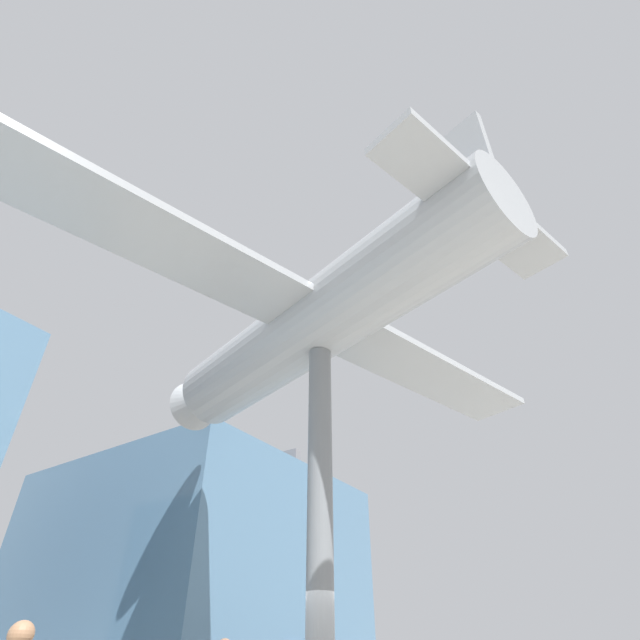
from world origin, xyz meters
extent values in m
cube|color=slate|center=(8.41, 12.04, 4.28)|extent=(10.85, 11.24, 8.56)
cube|color=slate|center=(8.41, 12.04, 8.86)|extent=(0.36, 10.68, 0.60)
cylinder|color=slate|center=(0.00, 0.00, 3.66)|extent=(0.49, 0.49, 7.31)
cylinder|color=#93999E|center=(0.00, 0.00, 8.24)|extent=(4.50, 10.24, 1.85)
cube|color=#93999E|center=(0.00, 0.00, 8.24)|extent=(15.04, 5.72, 0.18)
cube|color=#93999E|center=(-1.20, -4.29, 8.38)|extent=(4.93, 2.27, 0.18)
cube|color=#93999E|center=(-1.20, -4.29, 9.60)|extent=(0.47, 1.11, 2.36)
cone|color=#93999E|center=(1.51, 5.39, 8.24)|extent=(1.80, 1.46, 1.57)
sphere|color=black|center=(1.70, 6.08, 8.24)|extent=(0.44, 0.44, 0.44)
sphere|color=#936B4C|center=(-4.48, 0.97, 1.70)|extent=(0.28, 0.28, 0.28)
camera|label=1|loc=(-8.03, -5.36, 1.32)|focal=28.00mm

